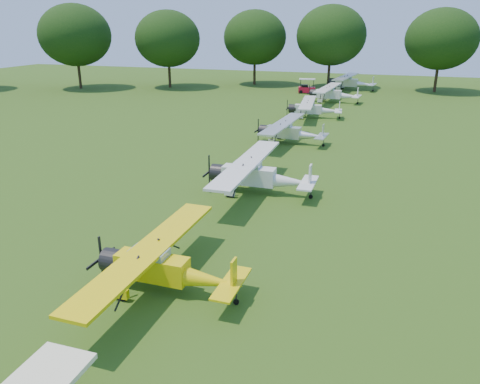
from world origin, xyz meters
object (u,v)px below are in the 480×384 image
object	(u,v)px
aircraft_4	(289,131)
aircraft_5	(312,108)
aircraft_3	(257,173)
aircraft_6	(332,93)
golf_cart	(306,88)
aircraft_2	(162,265)
aircraft_7	(350,81)

from	to	relation	value
aircraft_4	aircraft_5	size ratio (longest dim) A/B	1.02
aircraft_3	aircraft_6	world-z (taller)	aircraft_3
aircraft_4	aircraft_5	xyz separation A→B (m)	(-0.05, 12.41, -0.02)
aircraft_5	aircraft_6	size ratio (longest dim) A/B	0.89
aircraft_6	golf_cart	size ratio (longest dim) A/B	4.09
aircraft_2	golf_cart	xyz separation A→B (m)	(-4.69, 56.92, -0.43)
aircraft_2	aircraft_7	size ratio (longest dim) A/B	0.83
aircraft_3	aircraft_5	distance (m)	25.57
aircraft_4	aircraft_7	bearing A→B (deg)	90.78
aircraft_7	aircraft_4	bearing A→B (deg)	-85.61
aircraft_6	aircraft_7	size ratio (longest dim) A/B	0.93
golf_cart	aircraft_6	bearing A→B (deg)	-67.51
aircraft_2	aircraft_4	size ratio (longest dim) A/B	0.98
aircraft_5	golf_cart	size ratio (longest dim) A/B	3.66
aircraft_2	aircraft_4	world-z (taller)	aircraft_4
aircraft_5	aircraft_7	distance (m)	24.58
aircraft_5	aircraft_4	bearing A→B (deg)	-95.90
aircraft_2	aircraft_7	world-z (taller)	aircraft_7
golf_cart	aircraft_5	bearing A→B (deg)	-87.56
aircraft_4	aircraft_5	world-z (taller)	aircraft_4
aircraft_6	aircraft_7	world-z (taller)	aircraft_7
aircraft_3	aircraft_4	xyz separation A→B (m)	(-0.83, 13.15, -0.12)
golf_cart	aircraft_2	bearing A→B (deg)	-95.08
aircraft_5	golf_cart	bearing A→B (deg)	96.06
aircraft_5	golf_cart	distance (m)	19.68
aircraft_4	aircraft_7	size ratio (longest dim) A/B	0.84
aircraft_2	aircraft_4	bearing A→B (deg)	91.84
aircraft_7	aircraft_6	bearing A→B (deg)	-87.49
aircraft_2	aircraft_7	bearing A→B (deg)	89.67
aircraft_7	golf_cart	bearing A→B (deg)	-131.11
aircraft_2	aircraft_3	bearing A→B (deg)	89.07
aircraft_3	aircraft_7	world-z (taller)	aircraft_7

